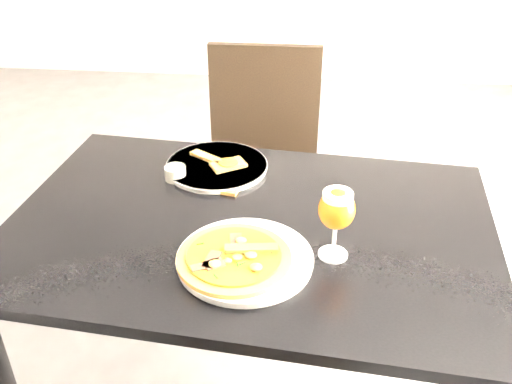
# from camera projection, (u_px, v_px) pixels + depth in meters

# --- Properties ---
(dining_table) EXTENTS (1.27, 0.91, 0.75)m
(dining_table) POSITION_uv_depth(u_px,v_px,m) (249.00, 251.00, 1.46)
(dining_table) COLOR black
(dining_table) RESTS_ON ground
(chair_far) EXTENTS (0.44, 0.44, 0.94)m
(chair_far) POSITION_uv_depth(u_px,v_px,m) (261.00, 166.00, 2.14)
(chair_far) COLOR black
(chair_far) RESTS_ON ground
(plate_main) EXTENTS (0.35, 0.35, 0.02)m
(plate_main) POSITION_uv_depth(u_px,v_px,m) (245.00, 259.00, 1.28)
(plate_main) COLOR silver
(plate_main) RESTS_ON dining_table
(pizza) EXTENTS (0.26, 0.26, 0.03)m
(pizza) POSITION_uv_depth(u_px,v_px,m) (235.00, 257.00, 1.26)
(pizza) COLOR #A05226
(pizza) RESTS_ON plate_main
(plate_second) EXTENTS (0.31, 0.31, 0.02)m
(plate_second) POSITION_uv_depth(u_px,v_px,m) (217.00, 166.00, 1.65)
(plate_second) COLOR silver
(plate_second) RESTS_ON dining_table
(crust_scraps) EXTENTS (0.18, 0.13, 0.01)m
(crust_scraps) POSITION_uv_depth(u_px,v_px,m) (221.00, 162.00, 1.64)
(crust_scraps) COLOR #A05226
(crust_scraps) RESTS_ON plate_second
(loose_crust) EXTENTS (0.13, 0.05, 0.01)m
(loose_crust) POSITION_uv_depth(u_px,v_px,m) (216.00, 189.00, 1.54)
(loose_crust) COLOR #A05226
(loose_crust) RESTS_ON dining_table
(sauce_cup) EXTENTS (0.06, 0.06, 0.04)m
(sauce_cup) POSITION_uv_depth(u_px,v_px,m) (175.00, 173.00, 1.59)
(sauce_cup) COLOR beige
(sauce_cup) RESTS_ON dining_table
(beer_glass) EXTENTS (0.08, 0.08, 0.17)m
(beer_glass) POSITION_uv_depth(u_px,v_px,m) (337.00, 210.00, 1.24)
(beer_glass) COLOR silver
(beer_glass) RESTS_ON dining_table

